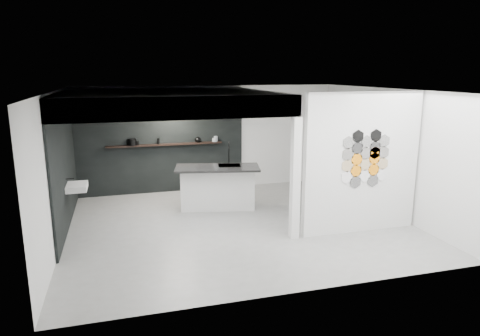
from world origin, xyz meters
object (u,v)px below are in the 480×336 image
object	(u,v)px
stockpot	(132,142)
glass_bowl	(215,140)
glass_vase	(216,139)
utensil_cup	(137,143)
bottle_dark	(158,141)
partition_panel	(362,163)
wall_basin	(77,187)
kitchen_island	(218,187)
kettle	(198,140)

from	to	relation	value
stockpot	glass_bowl	distance (m)	2.16
glass_vase	utensil_cup	size ratio (longest dim) A/B	1.36
bottle_dark	utensil_cup	distance (m)	0.54
partition_panel	utensil_cup	size ratio (longest dim) A/B	25.47
partition_panel	glass_vase	distance (m)	4.39
wall_basin	glass_vase	xyz separation A→B (m)	(3.39, 2.07, 0.54)
glass_vase	utensil_cup	distance (m)	2.07
wall_basin	utensil_cup	size ratio (longest dim) A/B	5.46
partition_panel	stockpot	world-z (taller)	partition_panel
glass_vase	utensil_cup	bearing A→B (deg)	180.00
kitchen_island	stockpot	bearing A→B (deg)	150.39
stockpot	kettle	world-z (taller)	stockpot
kitchen_island	bottle_dark	size ratio (longest dim) A/B	13.32
partition_panel	kitchen_island	size ratio (longest dim) A/B	1.36
partition_panel	utensil_cup	bearing A→B (deg)	137.00
kettle	utensil_cup	size ratio (longest dim) A/B	1.51
partition_panel	kitchen_island	distance (m)	3.39
wall_basin	kitchen_island	distance (m)	3.10
wall_basin	bottle_dark	bearing A→B (deg)	47.94
bottle_dark	partition_panel	bearing A→B (deg)	-47.02
kettle	bottle_dark	bearing A→B (deg)	-156.37
partition_panel	glass_vase	size ratio (longest dim) A/B	18.78
kettle	bottle_dark	distance (m)	1.04
kitchen_island	kettle	bearing A→B (deg)	107.40
kitchen_island	wall_basin	bearing A→B (deg)	-160.18
kitchen_island	kettle	size ratio (longest dim) A/B	12.39
kettle	bottle_dark	world-z (taller)	bottle_dark
kitchen_island	kettle	xyz separation A→B (m)	(-0.15, 1.66, 0.87)
stockpot	bottle_dark	xyz separation A→B (m)	(0.66, 0.00, -0.01)
utensil_cup	glass_bowl	bearing A→B (deg)	0.00
wall_basin	stockpot	bearing A→B (deg)	59.85
partition_panel	glass_bowl	size ratio (longest dim) A/B	20.56
bottle_dark	glass_bowl	bearing A→B (deg)	0.00
kettle	glass_bowl	distance (m)	0.46
wall_basin	partition_panel	bearing A→B (deg)	-18.23
stockpot	bottle_dark	bearing A→B (deg)	0.00
glass_vase	partition_panel	bearing A→B (deg)	-61.77
glass_vase	wall_basin	bearing A→B (deg)	-148.65
wall_basin	stockpot	xyz separation A→B (m)	(1.20, 2.07, 0.56)
wall_basin	kettle	xyz separation A→B (m)	(2.90, 2.07, 0.54)
kitchen_island	glass_bowl	world-z (taller)	kitchen_island
glass_bowl	bottle_dark	size ratio (longest dim) A/B	0.88
kitchen_island	stockpot	distance (m)	2.64
wall_basin	kitchen_island	size ratio (longest dim) A/B	0.29
kitchen_island	stockpot	xyz separation A→B (m)	(-1.85, 1.66, 0.88)
partition_panel	utensil_cup	distance (m)	5.67
kitchen_island	glass_vase	xyz separation A→B (m)	(0.34, 1.66, 0.87)
utensil_cup	stockpot	bearing A→B (deg)	180.00
partition_panel	wall_basin	distance (m)	5.78
glass_bowl	wall_basin	bearing A→B (deg)	-148.42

